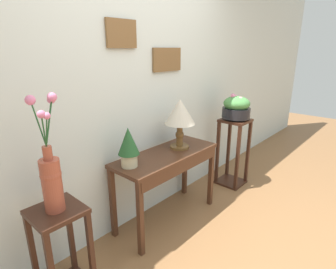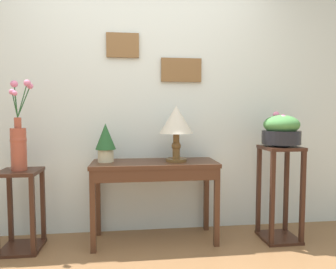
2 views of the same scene
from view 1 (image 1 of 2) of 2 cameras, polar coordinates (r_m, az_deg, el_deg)
name	(u,v)px [view 1 (image 1 of 2)]	position (r m, az deg, el deg)	size (l,w,h in m)	color
back_wall_with_art	(133,81)	(2.54, -7.44, 11.27)	(9.00, 0.13, 2.80)	silver
console_table	(168,164)	(2.60, 0.08, -6.29)	(1.12, 0.43, 0.73)	#472819
table_lamp	(180,114)	(2.61, 2.56, 4.36)	(0.30, 0.30, 0.50)	brown
potted_plant_on_console	(129,145)	(2.25, -8.42, -2.30)	(0.18, 0.18, 0.34)	beige
pedestal_stand_left	(62,253)	(2.14, -21.63, -22.42)	(0.32, 0.32, 0.69)	#381E14
flower_vase_tall_left	(51,175)	(1.83, -23.69, -7.94)	(0.18, 0.15, 0.75)	#9E4733
pedestal_stand_right	(233,152)	(3.50, 13.66, -3.69)	(0.32, 0.32, 0.86)	#381E14
planter_bowl_wide_right	(236,108)	(3.33, 14.37, 5.57)	(0.34, 0.34, 0.31)	black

